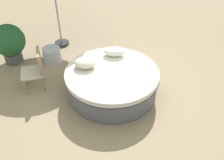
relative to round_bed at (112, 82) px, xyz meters
name	(u,v)px	position (x,y,z in m)	size (l,w,h in m)	color
ground_plane	(112,92)	(0.00, 0.00, -0.32)	(16.00, 16.00, 0.00)	#9E8466
round_bed	(112,82)	(0.00, 0.00, 0.00)	(2.12, 2.12, 0.62)	#595966
throw_pillow_0	(114,52)	(0.02, 0.67, 0.41)	(0.51, 0.32, 0.22)	white
throw_pillow_1	(85,63)	(-0.62, 0.14, 0.41)	(0.48, 0.39, 0.22)	beige
patio_chair	(36,68)	(-1.78, 0.13, 0.24)	(0.64, 0.65, 0.98)	#997A56
planter	(9,42)	(-2.83, 1.18, 0.30)	(0.86, 0.86, 1.10)	#4C4C51
side_table	(52,56)	(-1.72, 1.18, -0.09)	(0.48, 0.48, 0.46)	#B7B7BC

